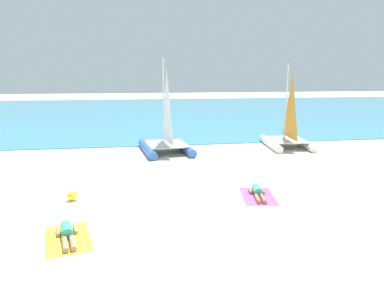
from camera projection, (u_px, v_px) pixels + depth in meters
The scene contains 9 objects.
ground_plane at pixel (178, 147), 21.13m from camera, with size 120.00×120.00×0.00m, color beige.
ocean_water at pixel (157, 111), 40.87m from camera, with size 120.00×40.00×0.05m, color teal.
sailboat_white at pixel (287, 135), 20.95m from camera, with size 2.67×3.86×4.77m.
sailboat_blue at pixel (166, 139), 19.57m from camera, with size 2.91×4.14×5.05m.
towel_left at pixel (68, 238), 9.38m from camera, with size 1.10×1.90×0.01m, color yellow.
sunbather_left at pixel (67, 233), 9.42m from camera, with size 0.75×1.56×0.30m.
towel_right at pixel (258, 196), 12.63m from camera, with size 1.10×1.90×0.01m, color #D84C99.
sunbather_right at pixel (258, 192), 12.67m from camera, with size 0.66×1.57×0.30m.
beach_ball at pixel (72, 196), 12.16m from camera, with size 0.35×0.35×0.35m, color yellow.
Camera 1 is at (-2.38, -10.59, 4.21)m, focal length 33.83 mm.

